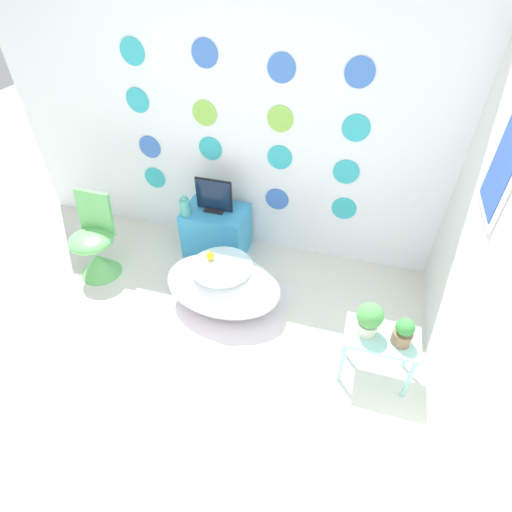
{
  "coord_description": "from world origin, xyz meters",
  "views": [
    {
      "loc": [
        1.04,
        -1.13,
        2.55
      ],
      "look_at": [
        0.42,
        0.95,
        0.71
      ],
      "focal_mm": 28.0,
      "sensor_mm": 36.0,
      "label": 1
    }
  ],
  "objects": [
    {
      "name": "chair",
      "position": [
        -1.14,
        1.12,
        0.25
      ],
      "size": [
        0.39,
        0.39,
        0.78
      ],
      "color": "#66C166",
      "rests_on": "ground_plane"
    },
    {
      "name": "wall_right",
      "position": [
        1.78,
        0.99,
        1.3
      ],
      "size": [
        0.06,
        2.97,
        2.6
      ],
      "color": "silver",
      "rests_on": "ground_plane"
    },
    {
      "name": "tv",
      "position": [
        -0.21,
        1.73,
        0.62
      ],
      "size": [
        0.35,
        0.12,
        0.32
      ],
      "color": "black",
      "rests_on": "tv_cabinet"
    },
    {
      "name": "side_table",
      "position": [
        1.37,
        0.72,
        0.35
      ],
      "size": [
        0.5,
        0.3,
        0.43
      ],
      "color": "#99E0D8",
      "rests_on": "ground_plane"
    },
    {
      "name": "potted_plant_right",
      "position": [
        1.48,
        0.7,
        0.53
      ],
      "size": [
        0.13,
        0.13,
        0.21
      ],
      "color": "#8C6B4C",
      "rests_on": "side_table"
    },
    {
      "name": "bathtub",
      "position": [
        0.11,
        1.05,
        0.23
      ],
      "size": [
        0.97,
        0.61,
        0.46
      ],
      "color": "white",
      "rests_on": "ground_plane"
    },
    {
      "name": "rug",
      "position": [
        0.12,
        0.98,
        0.0
      ],
      "size": [
        1.04,
        0.93,
        0.01
      ],
      "color": "silver",
      "rests_on": "ground_plane"
    },
    {
      "name": "potted_plant_left",
      "position": [
        1.26,
        0.72,
        0.56
      ],
      "size": [
        0.17,
        0.17,
        0.26
      ],
      "color": "beige",
      "rests_on": "side_table"
    },
    {
      "name": "wall_back_dotted",
      "position": [
        -0.0,
        1.99,
        1.3
      ],
      "size": [
        4.53,
        0.05,
        2.6
      ],
      "color": "white",
      "rests_on": "ground_plane"
    },
    {
      "name": "ground_plane",
      "position": [
        0.0,
        0.0,
        0.0
      ],
      "size": [
        12.0,
        12.0,
        0.0
      ],
      "primitive_type": "plane",
      "color": "silver"
    },
    {
      "name": "rubber_duck",
      "position": [
        -0.0,
        1.09,
        0.5
      ],
      "size": [
        0.07,
        0.07,
        0.08
      ],
      "color": "yellow",
      "rests_on": "bathtub"
    },
    {
      "name": "tv_cabinet",
      "position": [
        -0.21,
        1.73,
        0.24
      ],
      "size": [
        0.59,
        0.42,
        0.48
      ],
      "color": "#389ED6",
      "rests_on": "ground_plane"
    },
    {
      "name": "vase",
      "position": [
        -0.44,
        1.59,
        0.56
      ],
      "size": [
        0.1,
        0.1,
        0.19
      ],
      "color": "#51B2AD",
      "rests_on": "tv_cabinet"
    }
  ]
}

